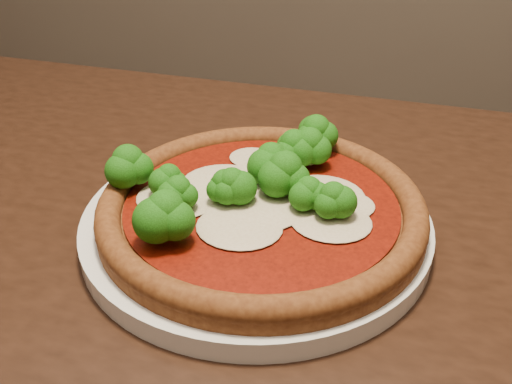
# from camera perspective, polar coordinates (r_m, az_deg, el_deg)

# --- Properties ---
(dining_table) EXTENTS (1.31, 0.75, 0.75)m
(dining_table) POSITION_cam_1_polar(r_m,az_deg,el_deg) (0.54, 0.45, -14.62)
(dining_table) COLOR black
(dining_table) RESTS_ON floor
(plate) EXTENTS (0.30, 0.30, 0.02)m
(plate) POSITION_cam_1_polar(r_m,az_deg,el_deg) (0.49, 0.00, -3.08)
(plate) COLOR silver
(plate) RESTS_ON dining_table
(pizza) EXTENTS (0.27, 0.27, 0.06)m
(pizza) POSITION_cam_1_polar(r_m,az_deg,el_deg) (0.47, 0.25, -0.55)
(pizza) COLOR brown
(pizza) RESTS_ON plate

